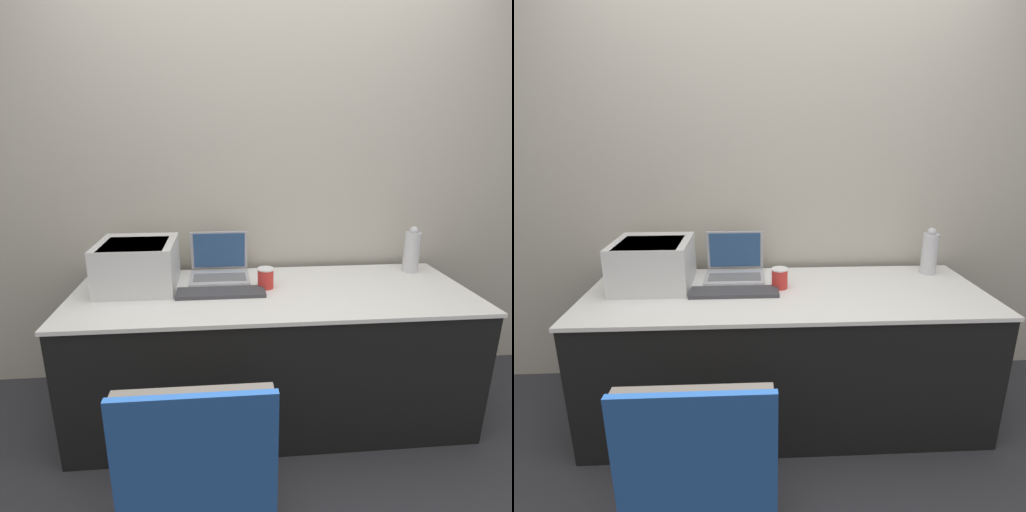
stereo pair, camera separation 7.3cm
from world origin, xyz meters
TOP-DOWN VIEW (x-y plane):
  - ground_plane at (0.00, 0.00)m, footprint 14.00×14.00m
  - wall_back at (0.00, 0.82)m, footprint 8.00×0.05m
  - table at (0.00, 0.37)m, footprint 2.07×0.76m
  - printer at (-0.70, 0.48)m, footprint 0.40×0.40m
  - laptop_left at (-0.27, 0.61)m, footprint 0.33×0.28m
  - external_keyboard at (-0.27, 0.34)m, footprint 0.45×0.13m
  - coffee_cup at (-0.03, 0.41)m, footprint 0.09×0.09m
  - metal_pitcher at (0.86, 0.61)m, footprint 0.09×0.09m
  - chair at (-0.34, -0.54)m, footprint 0.46×0.50m

SIDE VIEW (x-z plane):
  - ground_plane at x=0.00m, z-range 0.00..0.00m
  - table at x=0.00m, z-range 0.00..0.73m
  - chair at x=-0.34m, z-range 0.10..0.96m
  - external_keyboard at x=-0.27m, z-range 0.73..0.75m
  - coffee_cup at x=-0.03m, z-range 0.73..0.84m
  - laptop_left at x=-0.27m, z-range 0.66..0.91m
  - metal_pitcher at x=0.86m, z-range 0.72..0.99m
  - printer at x=-0.70m, z-range 0.74..0.99m
  - wall_back at x=0.00m, z-range 0.00..2.60m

